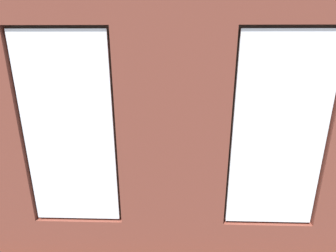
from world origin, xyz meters
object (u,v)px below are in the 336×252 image
cup_ceramic (175,143)px  remote_black (162,148)px  papasan_chair (158,128)px  potted_plant_near_tv (49,172)px  coffee_table (157,149)px  couch_left (280,162)px  candle_jar (137,146)px  remote_silver (149,145)px  media_console (47,167)px  table_plant_small (157,142)px  couch_by_window (182,209)px  potted_plant_by_left_couch (243,138)px  tv_flatscreen (42,136)px  potted_plant_corner_near_left (257,116)px

cup_ceramic → remote_black: cup_ceramic is taller
papasan_chair → potted_plant_near_tv: potted_plant_near_tv is taller
potted_plant_near_tv → coffee_table: bearing=-131.6°
couch_left → remote_black: bearing=-103.1°
candle_jar → papasan_chair: 1.34m
cup_ceramic → papasan_chair: papasan_chair is taller
candle_jar → potted_plant_near_tv: 2.04m
remote_silver → papasan_chair: papasan_chair is taller
candle_jar → potted_plant_near_tv: size_ratio=0.10×
couch_left → remote_black: (2.43, -0.43, 0.09)m
cup_ceramic → candle_jar: (0.85, 0.24, 0.02)m
remote_black → remote_silver: (0.30, -0.20, 0.00)m
candle_jar → media_console: 1.85m
cup_ceramic → papasan_chair: 1.15m
cup_ceramic → table_plant_small: table_plant_small is taller
couch_by_window → media_console: bearing=-26.9°
couch_by_window → table_plant_small: (0.51, -2.17, 0.19)m
potted_plant_by_left_couch → remote_black: bearing=25.5°
remote_black → potted_plant_near_tv: potted_plant_near_tv is taller
tv_flatscreen → potted_plant_corner_near_left: tv_flatscreen is taller
candle_jar → potted_plant_corner_near_left: bearing=-150.7°
remote_silver → potted_plant_corner_near_left: 3.28m
couch_left → tv_flatscreen: 4.73m
papasan_chair → potted_plant_near_tv: bearing=62.9°
tv_flatscreen → potted_plant_by_left_couch: size_ratio=2.23×
coffee_table → table_plant_small: (0.00, 0.00, 0.16)m
couch_by_window → table_plant_small: couch_by_window is taller
couch_by_window → potted_plant_near_tv: potted_plant_near_tv is taller
couch_by_window → media_console: (2.65, -1.35, -0.04)m
media_console → papasan_chair: bearing=-136.0°
cup_ceramic → remote_black: bearing=38.5°
media_console → couch_by_window: bearing=153.1°
potted_plant_near_tv → couch_left: bearing=-163.2°
candle_jar → media_console: media_console is taller
potted_plant_corner_near_left → cup_ceramic: bearing=33.7°
candle_jar → potted_plant_corner_near_left: 3.60m
potted_plant_corner_near_left → potted_plant_by_left_couch: bearing=55.3°
potted_plant_by_left_couch → candle_jar: bearing=20.5°
couch_left → coffee_table: 2.60m
potted_plant_by_left_couch → potted_plant_near_tv: size_ratio=0.39×
couch_left → remote_silver: couch_left is taller
remote_silver → potted_plant_by_left_couch: potted_plant_by_left_couch is taller
potted_plant_near_tv → cup_ceramic: bearing=-136.1°
candle_jar → table_plant_small: size_ratio=0.62×
remote_silver → tv_flatscreen: tv_flatscreen is taller
coffee_table → table_plant_small: 0.16m
remote_black → remote_silver: same height
remote_silver → tv_flatscreen: (1.95, 0.91, 0.53)m
papasan_chair → candle_jar: bearing=73.7°
coffee_table → papasan_chair: papasan_chair is taller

